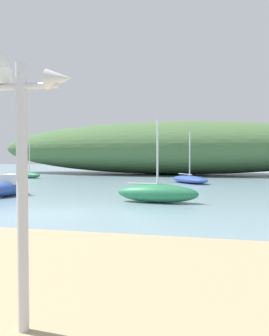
{
  "coord_description": "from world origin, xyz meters",
  "views": [
    {
      "loc": [
        6.12,
        -12.23,
        2.1
      ],
      "look_at": [
        2.24,
        3.04,
        1.53
      ],
      "focal_mm": 41.03,
      "sensor_mm": 36.0,
      "label": 1
    }
  ],
  "objects": [
    {
      "name": "sailboat_by_sandbar",
      "position": [
        3.0,
        4.05,
        0.41
      ],
      "size": [
        3.66,
        1.38,
        3.59
      ],
      "color": "#287A4C",
      "rests_on": "ground"
    },
    {
      "name": "sailboat_west_reach",
      "position": [
        3.16,
        15.58,
        0.28
      ],
      "size": [
        3.67,
        4.01,
        3.71
      ],
      "color": "#2D4C9E",
      "rests_on": "ground"
    },
    {
      "name": "distant_hill",
      "position": [
        -0.23,
        27.63,
        2.75
      ],
      "size": [
        37.76,
        10.59,
        5.5
      ],
      "primitive_type": "ellipsoid",
      "color": "#476B3D",
      "rests_on": "ground"
    },
    {
      "name": "motorboat_inner_mooring",
      "position": [
        -4.74,
        4.83,
        0.44
      ],
      "size": [
        1.1,
        2.96,
        1.08
      ],
      "color": "#2D4C9E",
      "rests_on": "ground"
    },
    {
      "name": "ground_plane",
      "position": [
        0.0,
        0.0,
        0.0
      ],
      "size": [
        120.0,
        120.0,
        0.0
      ],
      "primitive_type": "plane",
      "color": "#7A99A8"
    },
    {
      "name": "sailboat_mid_channel",
      "position": [
        -11.14,
        18.15,
        0.28
      ],
      "size": [
        2.8,
        1.9,
        3.29
      ],
      "color": "#287A4C",
      "rests_on": "ground"
    }
  ]
}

